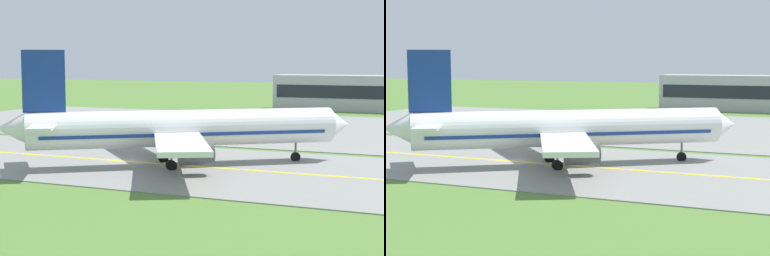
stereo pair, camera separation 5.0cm
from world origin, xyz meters
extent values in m
plane|color=#517A33|center=(0.00, 0.00, 0.00)|extent=(500.00, 500.00, 0.00)
cube|color=gray|center=(0.00, 0.00, 0.05)|extent=(240.00, 28.00, 0.10)
cube|color=gray|center=(10.00, 42.00, 0.05)|extent=(140.00, 52.00, 0.10)
cube|color=yellow|center=(0.00, 0.00, 0.11)|extent=(220.00, 0.60, 0.01)
cylinder|color=white|center=(7.21, 0.45, 4.20)|extent=(30.05, 22.93, 4.00)
cone|color=white|center=(22.06, 10.98, 4.20)|extent=(4.32, 4.60, 3.80)
cone|color=white|center=(-7.80, -10.19, 4.60)|extent=(4.58, 4.62, 3.40)
cube|color=navy|center=(7.21, 0.45, 3.70)|extent=(27.88, 21.42, 0.36)
cube|color=#1E232D|center=(20.26, 9.71, 4.90)|extent=(3.44, 3.81, 0.70)
cube|color=white|center=(0.50, 6.11, 3.70)|extent=(13.79, 14.20, 0.50)
cylinder|color=#47474C|center=(3.29, 5.64, 2.30)|extent=(4.10, 3.84, 2.30)
cylinder|color=black|center=(4.59, 6.56, 2.30)|extent=(1.42, 1.86, 2.10)
cube|color=white|center=(10.33, -7.76, 3.70)|extent=(11.15, 15.53, 0.50)
cylinder|color=#47474C|center=(10.81, -4.97, 2.30)|extent=(4.10, 3.84, 2.30)
cylinder|color=black|center=(12.11, -4.04, 2.30)|extent=(1.42, 1.86, 2.10)
cube|color=navy|center=(-5.02, -8.23, 9.45)|extent=(3.82, 2.87, 6.50)
cube|color=white|center=(-7.04, -5.73, 5.00)|extent=(5.77, 6.09, 0.30)
cube|color=white|center=(-3.34, -10.95, 5.00)|extent=(5.03, 6.41, 0.30)
cylinder|color=slate|center=(17.82, 7.97, 1.38)|extent=(0.24, 0.24, 1.65)
cylinder|color=black|center=(17.82, 7.97, 0.55)|extent=(1.10, 0.92, 1.10)
cylinder|color=slate|center=(4.08, 1.42, 1.38)|extent=(0.24, 0.24, 1.65)
cylinder|color=black|center=(3.92, 1.64, 0.55)|extent=(1.10, 0.92, 1.10)
cylinder|color=black|center=(4.24, 1.19, 0.55)|extent=(1.10, 0.92, 1.10)
cylinder|color=slate|center=(7.08, -2.83, 1.38)|extent=(0.24, 0.24, 1.65)
cylinder|color=black|center=(6.93, -2.60, 0.55)|extent=(1.10, 0.92, 1.10)
cylinder|color=black|center=(7.24, -3.05, 0.55)|extent=(1.10, 0.92, 1.10)
cube|color=#264CA5|center=(-17.82, 28.84, 1.50)|extent=(2.26, 2.10, 1.80)
cube|color=#1E232D|center=(-17.94, 29.59, 1.81)|extent=(1.84, 0.41, 0.81)
cylinder|color=silver|center=(-17.34, 25.88, 1.75)|extent=(2.45, 4.43, 1.80)
cube|color=#383838|center=(-17.34, 25.88, 0.72)|extent=(2.75, 4.48, 0.24)
cylinder|color=orange|center=(-17.82, 28.84, 2.50)|extent=(0.20, 0.20, 0.18)
cylinder|color=black|center=(-18.81, 28.68, 0.45)|extent=(0.44, 0.94, 0.90)
cylinder|color=black|center=(-16.83, 29.00, 0.45)|extent=(0.44, 0.94, 0.90)
cylinder|color=black|center=(-18.24, 24.88, 0.45)|extent=(0.44, 0.94, 0.90)
cylinder|color=black|center=(-16.17, 25.22, 0.45)|extent=(0.44, 0.94, 0.90)
cube|color=#B2B2B7|center=(19.34, 83.51, 4.07)|extent=(48.55, 8.31, 8.14)
cube|color=#1E232D|center=(19.34, 79.31, 4.48)|extent=(46.61, 0.10, 2.93)
camera|label=1|loc=(34.50, -61.75, 11.67)|focal=58.17mm
camera|label=2|loc=(34.55, -61.73, 11.67)|focal=58.17mm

